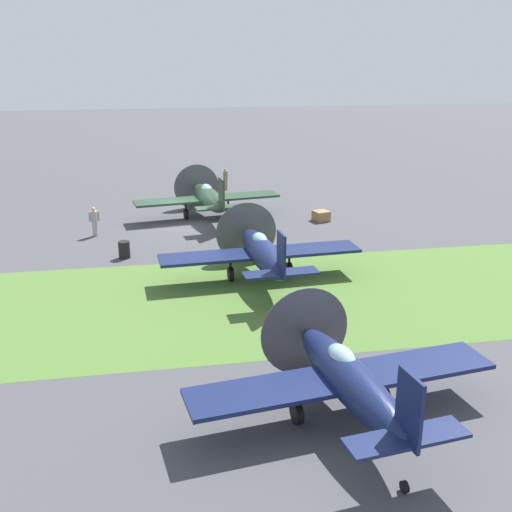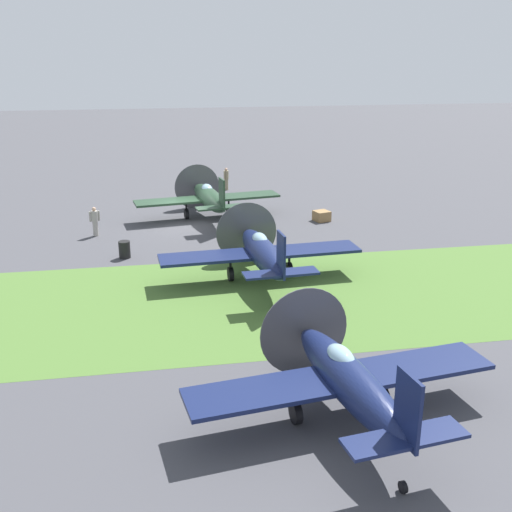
% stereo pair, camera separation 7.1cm
% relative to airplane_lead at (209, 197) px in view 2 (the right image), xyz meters
% --- Properties ---
extents(ground_plane, '(160.00, 160.00, 0.00)m').
position_rel_airplane_lead_xyz_m(ground_plane, '(-1.70, -1.26, -1.41)').
color(ground_plane, '#424247').
extents(grass_verge, '(120.00, 11.00, 0.01)m').
position_rel_airplane_lead_xyz_m(grass_verge, '(-1.70, -13.90, -1.40)').
color(grass_verge, '#476B2D').
rests_on(grass_verge, ground).
extents(airplane_lead, '(9.50, 7.55, 3.36)m').
position_rel_airplane_lead_xyz_m(airplane_lead, '(0.00, 0.00, 0.00)').
color(airplane_lead, '#233D28').
rests_on(airplane_lead, ground).
extents(airplane_wingman, '(9.60, 7.59, 3.42)m').
position_rel_airplane_lead_xyz_m(airplane_wingman, '(1.29, -11.63, 0.02)').
color(airplane_wingman, '#141E47').
rests_on(airplane_wingman, ground).
extents(airplane_trail, '(9.51, 7.56, 3.37)m').
position_rel_airplane_lead_xyz_m(airplane_trail, '(1.59, -23.38, 0.00)').
color(airplane_trail, '#141E47').
rests_on(airplane_trail, ground).
extents(ground_crew_chief, '(0.41, 0.53, 1.73)m').
position_rel_airplane_lead_xyz_m(ground_crew_chief, '(2.18, 8.23, -0.49)').
color(ground_crew_chief, '#847A5B').
rests_on(ground_crew_chief, ground).
extents(ground_crew_mechanic, '(0.61, 0.38, 1.73)m').
position_rel_airplane_lead_xyz_m(ground_crew_mechanic, '(-6.94, -2.72, -0.49)').
color(ground_crew_mechanic, '#9E998E').
rests_on(ground_crew_mechanic, ground).
extents(fuel_drum, '(0.60, 0.60, 0.90)m').
position_rel_airplane_lead_xyz_m(fuel_drum, '(-5.16, -7.07, -0.96)').
color(fuel_drum, black).
rests_on(fuel_drum, ground).
extents(supply_crate, '(1.12, 1.12, 0.64)m').
position_rel_airplane_lead_xyz_m(supply_crate, '(6.99, -1.80, -1.09)').
color(supply_crate, olive).
rests_on(supply_crate, ground).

